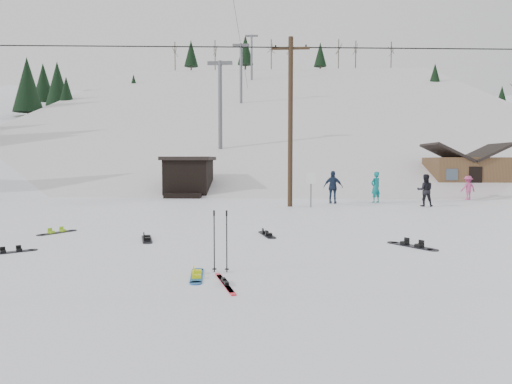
# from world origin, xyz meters

# --- Properties ---
(ground) EXTENTS (200.00, 200.00, 0.00)m
(ground) POSITION_xyz_m (0.00, 0.00, 0.00)
(ground) COLOR white
(ground) RESTS_ON ground
(ski_slope) EXTENTS (60.00, 85.24, 65.97)m
(ski_slope) POSITION_xyz_m (0.00, 55.00, -12.00)
(ski_slope) COLOR silver
(ski_slope) RESTS_ON ground
(ridge_left) EXTENTS (47.54, 95.03, 58.38)m
(ridge_left) POSITION_xyz_m (-36.00, 48.00, -11.00)
(ridge_left) COLOR white
(ridge_left) RESTS_ON ground
(treeline_crest) EXTENTS (50.00, 6.00, 10.00)m
(treeline_crest) POSITION_xyz_m (0.00, 86.00, 0.00)
(treeline_crest) COLOR black
(treeline_crest) RESTS_ON ski_slope
(utility_pole) EXTENTS (2.00, 0.26, 9.00)m
(utility_pole) POSITION_xyz_m (2.00, 14.00, 4.68)
(utility_pole) COLOR #3A2819
(utility_pole) RESTS_ON ground
(trail_sign) EXTENTS (0.50, 0.09, 1.85)m
(trail_sign) POSITION_xyz_m (3.10, 13.58, 1.27)
(trail_sign) COLOR #595B60
(trail_sign) RESTS_ON ground
(lift_hut) EXTENTS (3.40, 4.10, 2.75)m
(lift_hut) POSITION_xyz_m (-5.00, 20.94, 1.36)
(lift_hut) COLOR black
(lift_hut) RESTS_ON ground
(lift_tower_near) EXTENTS (2.20, 0.36, 8.00)m
(lift_tower_near) POSITION_xyz_m (-4.00, 30.00, 7.86)
(lift_tower_near) COLOR #595B60
(lift_tower_near) RESTS_ON ski_slope
(lift_tower_mid) EXTENTS (2.20, 0.36, 8.00)m
(lift_tower_mid) POSITION_xyz_m (-4.00, 50.00, 14.36)
(lift_tower_mid) COLOR #595B60
(lift_tower_mid) RESTS_ON ski_slope
(lift_tower_far) EXTENTS (2.20, 0.36, 8.00)m
(lift_tower_far) POSITION_xyz_m (-4.00, 70.00, 20.86)
(lift_tower_far) COLOR #595B60
(lift_tower_far) RESTS_ON ski_slope
(cabin) EXTENTS (5.39, 4.40, 3.77)m
(cabin) POSITION_xyz_m (15.00, 24.00, 1.48)
(cabin) COLOR brown
(cabin) RESTS_ON ground
(hero_snowboard) EXTENTS (0.43, 1.38, 0.10)m
(hero_snowboard) POSITION_xyz_m (-0.20, -1.06, 0.03)
(hero_snowboard) COLOR #1954A7
(hero_snowboard) RESTS_ON ground
(hero_skis) EXTENTS (0.63, 1.62, 0.09)m
(hero_skis) POSITION_xyz_m (0.48, -1.62, 0.03)
(hero_skis) COLOR red
(hero_skis) RESTS_ON ground
(ski_poles) EXTENTS (0.38, 0.10, 1.39)m
(ski_poles) POSITION_xyz_m (0.25, -0.63, 0.71)
(ski_poles) COLOR black
(ski_poles) RESTS_ON ground
(board_scatter_a) EXTENTS (1.07, 0.94, 0.09)m
(board_scatter_a) POSITION_xyz_m (-5.71, 1.15, 0.02)
(board_scatter_a) COLOR black
(board_scatter_a) RESTS_ON ground
(board_scatter_b) EXTENTS (0.71, 1.50, 0.11)m
(board_scatter_b) POSITION_xyz_m (-2.64, 3.35, 0.03)
(board_scatter_b) COLOR black
(board_scatter_b) RESTS_ON ground
(board_scatter_c) EXTENTS (0.87, 1.32, 0.10)m
(board_scatter_c) POSITION_xyz_m (-6.11, 4.46, 0.03)
(board_scatter_c) COLOR black
(board_scatter_c) RESTS_ON ground
(board_scatter_d) EXTENTS (1.16, 1.42, 0.12)m
(board_scatter_d) POSITION_xyz_m (5.37, 2.68, 0.03)
(board_scatter_d) COLOR black
(board_scatter_d) RESTS_ON ground
(board_scatter_f) EXTENTS (0.65, 1.50, 0.11)m
(board_scatter_f) POSITION_xyz_m (1.10, 4.44, 0.03)
(board_scatter_f) COLOR black
(board_scatter_f) RESTS_ON ground
(skier_teal) EXTENTS (0.80, 0.74, 1.83)m
(skier_teal) POSITION_xyz_m (7.07, 16.53, 0.92)
(skier_teal) COLOR #0B7374
(skier_teal) RESTS_ON ground
(skier_dark) EXTENTS (0.94, 0.79, 1.74)m
(skier_dark) POSITION_xyz_m (9.30, 14.50, 0.87)
(skier_dark) COLOR black
(skier_dark) RESTS_ON ground
(skier_pink) EXTENTS (1.10, 0.82, 1.52)m
(skier_pink) POSITION_xyz_m (13.30, 18.90, 0.76)
(skier_pink) COLOR #C54580
(skier_pink) RESTS_ON ground
(skier_navy) EXTENTS (1.19, 0.73, 1.89)m
(skier_navy) POSITION_xyz_m (4.51, 15.85, 0.94)
(skier_navy) COLOR #1A2841
(skier_navy) RESTS_ON ground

